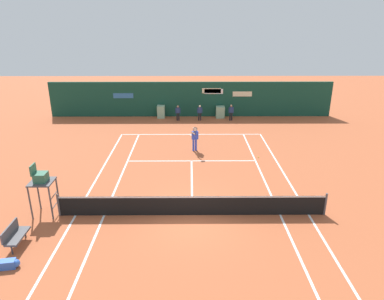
% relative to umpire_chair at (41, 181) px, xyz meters
% --- Properties ---
extents(ground_plane, '(80.00, 80.00, 0.01)m').
position_rel_umpire_chair_xyz_m(ground_plane, '(6.67, 0.42, -1.65)').
color(ground_plane, '#B25633').
extents(tennis_net, '(12.10, 0.10, 1.07)m').
position_rel_umpire_chair_xyz_m(tennis_net, '(6.67, -0.15, -1.14)').
color(tennis_net, '#4C4C51').
rests_on(tennis_net, ground_plane).
extents(sponsor_back_wall, '(25.00, 1.02, 3.09)m').
position_rel_umpire_chair_xyz_m(sponsor_back_wall, '(6.67, 16.82, -0.16)').
color(sponsor_back_wall, '#144233').
rests_on(sponsor_back_wall, ground_plane).
extents(umpire_chair, '(1.00, 1.00, 2.44)m').
position_rel_umpire_chair_xyz_m(umpire_chair, '(0.00, 0.00, 0.00)').
color(umpire_chair, '#47474C').
rests_on(umpire_chair, ground_plane).
extents(player_bench, '(0.54, 1.29, 0.88)m').
position_rel_umpire_chair_xyz_m(player_bench, '(-0.28, -2.37, -1.14)').
color(player_bench, '#38383D').
rests_on(player_bench, ground_plane).
extents(equipment_bag, '(1.05, 0.45, 0.32)m').
position_rel_umpire_chair_xyz_m(equipment_bag, '(-0.04, -3.72, -1.49)').
color(equipment_bag, blue).
rests_on(equipment_bag, ground_plane).
extents(player_on_baseline, '(0.49, 0.83, 1.84)m').
position_rel_umpire_chair_xyz_m(player_on_baseline, '(6.89, 8.02, -0.67)').
color(player_on_baseline, blue).
rests_on(player_on_baseline, ground_plane).
extents(ball_kid_centre_post, '(0.45, 0.21, 1.35)m').
position_rel_umpire_chair_xyz_m(ball_kid_centre_post, '(7.42, 15.39, -0.87)').
color(ball_kid_centre_post, black).
rests_on(ball_kid_centre_post, ground_plane).
extents(ball_kid_left_post, '(0.44, 0.18, 1.33)m').
position_rel_umpire_chair_xyz_m(ball_kid_left_post, '(5.54, 15.39, -0.89)').
color(ball_kid_left_post, black).
rests_on(ball_kid_left_post, ground_plane).
extents(ball_kid_right_post, '(0.46, 0.22, 1.39)m').
position_rel_umpire_chair_xyz_m(ball_kid_right_post, '(10.12, 15.39, -0.85)').
color(ball_kid_right_post, black).
rests_on(ball_kid_right_post, ground_plane).
extents(tennis_ball_by_sideline, '(0.07, 0.07, 0.07)m').
position_rel_umpire_chair_xyz_m(tennis_ball_by_sideline, '(10.94, 6.78, -1.62)').
color(tennis_ball_by_sideline, '#CCE033').
rests_on(tennis_ball_by_sideline, ground_plane).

